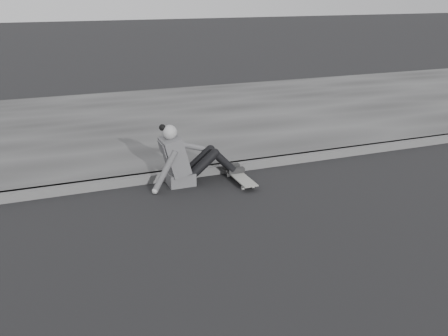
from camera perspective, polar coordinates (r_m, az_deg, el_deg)
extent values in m
plane|color=black|center=(5.80, 18.12, -7.56)|extent=(80.00, 80.00, 0.00)
cube|color=#4E4E4E|center=(7.75, 6.29, 0.84)|extent=(24.00, 0.16, 0.12)
cube|color=#383838|center=(10.40, -1.37, 5.92)|extent=(24.00, 6.00, 0.12)
cylinder|color=#A9A9A4|center=(6.76, 2.16, -2.27)|extent=(0.03, 0.05, 0.05)
cylinder|color=#A9A9A4|center=(6.81, 3.32, -2.10)|extent=(0.03, 0.05, 0.05)
cylinder|color=#A9A9A4|center=(7.20, 0.52, -0.82)|extent=(0.03, 0.05, 0.05)
cylinder|color=#A9A9A4|center=(7.26, 1.62, -0.67)|extent=(0.03, 0.05, 0.05)
cube|color=#2E2E30|center=(6.77, 2.74, -1.97)|extent=(0.16, 0.04, 0.03)
cube|color=#2E2E30|center=(7.22, 1.07, -0.54)|extent=(0.16, 0.04, 0.03)
cube|color=slate|center=(6.99, 1.88, -1.04)|extent=(0.20, 0.78, 0.02)
cube|color=#4A4A4C|center=(6.95, -5.01, -1.13)|extent=(0.36, 0.34, 0.18)
cube|color=#4A4A4C|center=(6.82, -5.66, 1.46)|extent=(0.37, 0.40, 0.57)
cube|color=#4A4A4C|center=(6.75, -6.75, 2.30)|extent=(0.14, 0.30, 0.20)
cylinder|color=gray|center=(6.73, -6.13, 3.35)|extent=(0.09, 0.09, 0.08)
sphere|color=gray|center=(6.71, -6.24, 4.08)|extent=(0.20, 0.20, 0.20)
sphere|color=black|center=(6.69, -7.06, 4.62)|extent=(0.09, 0.09, 0.09)
cylinder|color=black|center=(6.89, -2.33, 0.47)|extent=(0.43, 0.13, 0.39)
cylinder|color=black|center=(7.05, -2.81, 0.93)|extent=(0.43, 0.13, 0.39)
cylinder|color=black|center=(6.99, -0.01, 0.73)|extent=(0.35, 0.11, 0.36)
cylinder|color=black|center=(7.15, -0.53, 1.17)|extent=(0.35, 0.11, 0.36)
sphere|color=black|center=(6.90, -1.05, 1.70)|extent=(0.13, 0.13, 0.13)
sphere|color=black|center=(7.06, -1.56, 2.12)|extent=(0.13, 0.13, 0.13)
cube|color=black|center=(7.11, 1.38, -0.28)|extent=(0.24, 0.08, 0.07)
cube|color=black|center=(7.27, 0.84, 0.17)|extent=(0.24, 0.08, 0.07)
cylinder|color=#4A4A4C|center=(6.63, -6.78, -0.42)|extent=(0.38, 0.08, 0.58)
sphere|color=gray|center=(6.67, -7.91, -2.63)|extent=(0.08, 0.08, 0.08)
cylinder|color=#4A4A4C|center=(7.01, -4.15, 2.54)|extent=(0.48, 0.08, 0.21)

